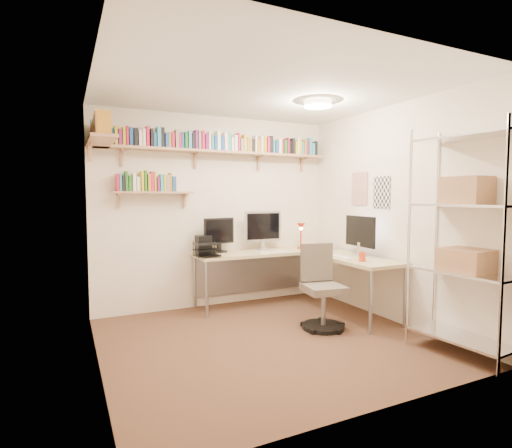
{
  "coord_description": "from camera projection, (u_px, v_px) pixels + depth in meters",
  "views": [
    {
      "loc": [
        -1.83,
        -3.5,
        1.46
      ],
      "look_at": [
        0.12,
        0.55,
        1.14
      ],
      "focal_mm": 28.0,
      "sensor_mm": 36.0,
      "label": 1
    }
  ],
  "objects": [
    {
      "name": "wall_shelves",
      "position": [
        189.0,
        149.0,
        4.88
      ],
      "size": [
        3.12,
        1.09,
        0.8
      ],
      "color": "tan",
      "rests_on": "ground"
    },
    {
      "name": "ground",
      "position": [
        269.0,
        340.0,
        4.04
      ],
      "size": [
        3.2,
        3.2,
        0.0
      ],
      "primitive_type": "plane",
      "color": "#4F3621",
      "rests_on": "ground"
    },
    {
      "name": "office_chair",
      "position": [
        321.0,
        293.0,
        4.41
      ],
      "size": [
        0.49,
        0.5,
        0.93
      ],
      "rotation": [
        0.0,
        0.0,
        -0.16
      ],
      "color": "black",
      "rests_on": "ground"
    },
    {
      "name": "wire_rack",
      "position": [
        466.0,
        232.0,
        3.58
      ],
      "size": [
        0.52,
        0.94,
        2.09
      ],
      "rotation": [
        0.0,
        0.0,
        0.09
      ],
      "color": "silver",
      "rests_on": "ground"
    },
    {
      "name": "corner_desk",
      "position": [
        277.0,
        254.0,
        5.14
      ],
      "size": [
        2.02,
        1.88,
        1.25
      ],
      "color": "tan",
      "rests_on": "ground"
    },
    {
      "name": "room_shell",
      "position": [
        270.0,
        187.0,
        3.94
      ],
      "size": [
        3.24,
        3.04,
        2.52
      ],
      "color": "beige",
      "rests_on": "ground"
    }
  ]
}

